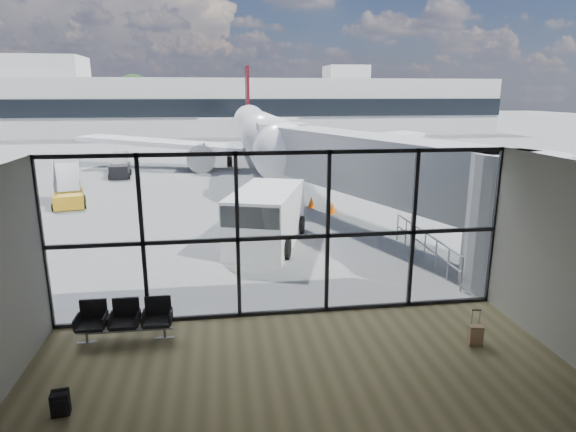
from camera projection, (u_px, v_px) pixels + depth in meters
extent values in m
plane|color=slate|center=(233.00, 150.00, 51.62)|extent=(220.00, 220.00, 0.00)
cube|color=brown|center=(311.00, 403.00, 9.42)|extent=(12.00, 8.00, 0.01)
cube|color=silver|center=(314.00, 177.00, 8.31)|extent=(12.00, 8.00, 0.02)
cube|color=white|center=(283.00, 236.00, 12.70)|extent=(12.00, 0.04, 4.50)
cube|color=black|center=(283.00, 312.00, 13.24)|extent=(12.00, 0.12, 0.10)
cube|color=black|center=(283.00, 237.00, 12.71)|extent=(12.00, 0.12, 0.10)
cube|color=black|center=(283.00, 153.00, 12.16)|extent=(12.00, 0.12, 0.10)
cube|color=black|center=(43.00, 246.00, 11.87)|extent=(0.10, 0.12, 4.50)
cube|color=black|center=(143.00, 241.00, 12.20)|extent=(0.10, 0.12, 4.50)
cube|color=black|center=(238.00, 238.00, 12.54)|extent=(0.10, 0.12, 4.50)
cube|color=black|center=(328.00, 234.00, 12.87)|extent=(0.10, 0.12, 4.50)
cube|color=black|center=(413.00, 230.00, 13.20)|extent=(0.10, 0.12, 4.50)
cube|color=black|center=(494.00, 227.00, 13.54)|extent=(0.10, 0.12, 4.50)
cylinder|color=#A1A4A7|center=(512.00, 221.00, 14.70)|extent=(2.80, 2.80, 4.20)
cube|color=#A1A4A7|center=(362.00, 162.00, 20.82)|extent=(7.45, 14.81, 2.40)
cube|color=#A1A4A7|center=(281.00, 146.00, 27.17)|extent=(2.60, 2.20, 2.60)
cylinder|color=gray|center=(267.00, 183.00, 27.57)|extent=(0.20, 0.20, 1.80)
cylinder|color=gray|center=(295.00, 183.00, 27.80)|extent=(0.20, 0.20, 1.80)
cylinder|color=black|center=(281.00, 194.00, 27.85)|extent=(1.80, 0.56, 0.56)
cylinder|color=gray|center=(461.00, 274.00, 14.67)|extent=(0.06, 0.06, 1.10)
cylinder|color=gray|center=(448.00, 264.00, 15.53)|extent=(0.06, 0.06, 1.10)
cylinder|color=gray|center=(436.00, 255.00, 16.39)|extent=(0.06, 0.06, 1.10)
cylinder|color=gray|center=(425.00, 247.00, 17.26)|extent=(0.06, 0.06, 1.10)
cylinder|color=gray|center=(415.00, 240.00, 18.12)|extent=(0.06, 0.06, 1.10)
cylinder|color=gray|center=(406.00, 233.00, 18.98)|extent=(0.06, 0.06, 1.10)
cylinder|color=gray|center=(397.00, 227.00, 19.85)|extent=(0.06, 0.06, 1.10)
cylinder|color=gray|center=(426.00, 233.00, 17.13)|extent=(0.06, 5.40, 0.06)
cylinder|color=gray|center=(425.00, 246.00, 17.24)|extent=(0.06, 5.40, 0.06)
cube|color=beige|center=(228.00, 107.00, 71.73)|extent=(80.00, 12.00, 8.00)
cube|color=black|center=(229.00, 108.00, 65.88)|extent=(80.00, 0.20, 2.40)
cube|color=beige|center=(46.00, 67.00, 66.90)|extent=(10.00, 8.00, 3.00)
cube|color=beige|center=(346.00, 73.00, 73.00)|extent=(6.00, 6.00, 2.00)
cylinder|color=#382619|center=(20.00, 121.00, 77.30)|extent=(0.50, 0.50, 3.42)
sphere|color=black|center=(17.00, 94.00, 76.27)|extent=(6.27, 6.27, 6.27)
cylinder|color=#382619|center=(60.00, 122.00, 78.22)|extent=(0.50, 0.50, 2.70)
sphere|color=black|center=(57.00, 102.00, 77.41)|extent=(4.95, 4.95, 4.95)
cylinder|color=#382619|center=(98.00, 121.00, 79.01)|extent=(0.50, 0.50, 3.06)
sphere|color=black|center=(96.00, 98.00, 78.09)|extent=(5.61, 5.61, 5.61)
cylinder|color=#382619|center=(136.00, 120.00, 79.80)|extent=(0.50, 0.50, 3.42)
sphere|color=black|center=(134.00, 94.00, 78.77)|extent=(6.27, 6.27, 6.27)
cube|color=gray|center=(125.00, 331.00, 11.77)|extent=(2.27, 0.11, 0.04)
cube|color=black|center=(92.00, 325.00, 11.62)|extent=(0.65, 0.61, 0.08)
cube|color=black|center=(94.00, 310.00, 11.83)|extent=(0.64, 0.08, 0.57)
cube|color=black|center=(125.00, 324.00, 11.72)|extent=(0.65, 0.61, 0.08)
cube|color=black|center=(126.00, 308.00, 11.93)|extent=(0.64, 0.08, 0.57)
cube|color=black|center=(157.00, 322.00, 11.81)|extent=(0.65, 0.61, 0.08)
cube|color=black|center=(158.00, 307.00, 12.03)|extent=(0.64, 0.08, 0.57)
cylinder|color=gray|center=(86.00, 338.00, 11.68)|extent=(0.06, 0.06, 0.26)
cylinder|color=gray|center=(165.00, 333.00, 11.91)|extent=(0.06, 0.06, 0.26)
cube|color=black|center=(60.00, 404.00, 9.04)|extent=(0.35, 0.24, 0.45)
cube|color=black|center=(59.00, 408.00, 8.92)|extent=(0.27, 0.09, 0.31)
cylinder|color=black|center=(60.00, 390.00, 9.08)|extent=(0.32, 0.12, 0.08)
cube|color=#957553|center=(475.00, 335.00, 11.54)|extent=(0.35, 0.25, 0.49)
cube|color=#957553|center=(477.00, 337.00, 11.44)|extent=(0.27, 0.08, 0.36)
cylinder|color=gray|center=(472.00, 318.00, 11.53)|extent=(0.02, 0.02, 0.41)
cylinder|color=gray|center=(480.00, 318.00, 11.53)|extent=(0.02, 0.02, 0.41)
cube|color=black|center=(477.00, 310.00, 11.48)|extent=(0.22, 0.06, 0.02)
cylinder|color=black|center=(470.00, 342.00, 11.69)|extent=(0.04, 0.06, 0.05)
cylinder|color=black|center=(477.00, 342.00, 11.69)|extent=(0.04, 0.06, 0.05)
cylinder|color=white|center=(261.00, 133.00, 39.25)|extent=(3.44, 27.63, 3.41)
sphere|color=white|center=(283.00, 153.00, 26.01)|extent=(3.41, 3.41, 3.41)
cone|color=white|center=(248.00, 120.00, 54.63)|extent=(3.41, 5.53, 3.41)
cube|color=black|center=(282.00, 144.00, 26.42)|extent=(2.03, 1.11, 0.46)
cube|color=white|center=(164.00, 143.00, 39.23)|extent=(14.10, 7.23, 1.09)
cylinder|color=black|center=(202.00, 156.00, 38.12)|extent=(1.94, 3.13, 1.93)
cube|color=white|center=(222.00, 119.00, 53.76)|extent=(5.30, 2.67, 0.17)
cube|color=white|center=(350.00, 140.00, 41.42)|extent=(14.10, 7.26, 1.09)
cylinder|color=black|center=(320.00, 154.00, 39.46)|extent=(1.94, 3.13, 1.93)
cube|color=white|center=(274.00, 119.00, 54.58)|extent=(5.30, 2.68, 0.17)
cube|color=#4F0B14|center=(247.00, 92.00, 53.88)|extent=(0.28, 3.50, 5.52)
cylinder|color=gray|center=(279.00, 186.00, 28.30)|extent=(0.18, 0.18, 1.29)
cylinder|color=black|center=(279.00, 191.00, 28.38)|extent=(0.23, 0.64, 0.64)
cylinder|color=black|center=(230.00, 162.00, 39.91)|extent=(0.42, 0.88, 0.88)
cylinder|color=black|center=(291.00, 160.00, 40.63)|extent=(0.42, 0.88, 0.88)
cube|color=white|center=(266.00, 217.00, 19.21)|extent=(3.76, 5.58, 2.23)
cube|color=black|center=(254.00, 213.00, 17.25)|extent=(2.44, 1.95, 0.78)
cylinder|color=black|center=(227.00, 245.00, 17.98)|extent=(0.51, 0.83, 0.78)
cylinder|color=black|center=(286.00, 249.00, 17.59)|extent=(0.51, 0.83, 0.78)
cylinder|color=black|center=(250.00, 222.00, 21.18)|extent=(0.51, 0.83, 0.78)
cylinder|color=black|center=(300.00, 225.00, 20.79)|extent=(0.51, 0.83, 0.78)
cube|color=black|center=(120.00, 170.00, 34.79)|extent=(1.55, 2.85, 0.91)
cube|color=black|center=(120.00, 159.00, 35.65)|extent=(1.32, 2.37, 0.94)
cylinder|color=black|center=(110.00, 177.00, 33.85)|extent=(0.23, 0.47, 0.45)
cylinder|color=black|center=(129.00, 176.00, 34.16)|extent=(0.23, 0.47, 0.45)
cylinder|color=black|center=(112.00, 173.00, 35.56)|extent=(0.23, 0.47, 0.45)
cylinder|color=black|center=(130.00, 172.00, 35.86)|extent=(0.23, 0.47, 0.45)
cube|color=orange|center=(69.00, 199.00, 25.83)|extent=(2.04, 2.83, 0.73)
cube|color=gray|center=(67.00, 177.00, 26.22)|extent=(1.75, 2.32, 1.35)
cylinder|color=black|center=(54.00, 207.00, 24.79)|extent=(0.28, 0.43, 0.40)
cylinder|color=black|center=(84.00, 205.00, 25.34)|extent=(0.28, 0.43, 0.40)
cylinder|color=black|center=(55.00, 200.00, 26.42)|extent=(0.28, 0.43, 0.40)
cylinder|color=black|center=(84.00, 198.00, 26.96)|extent=(0.28, 0.43, 0.40)
cube|color=#D23D0B|center=(260.00, 210.00, 25.10)|extent=(0.38, 0.38, 0.03)
cone|color=#D23D0B|center=(260.00, 205.00, 25.04)|extent=(0.36, 0.36, 0.55)
cube|color=#F5600C|center=(332.00, 213.00, 24.41)|extent=(0.43, 0.43, 0.03)
cone|color=#F5600C|center=(332.00, 207.00, 24.34)|extent=(0.41, 0.41, 0.61)
cube|color=#FF610D|center=(311.00, 207.00, 25.64)|extent=(0.43, 0.43, 0.03)
cone|color=#FF610D|center=(311.00, 202.00, 25.57)|extent=(0.41, 0.41, 0.62)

